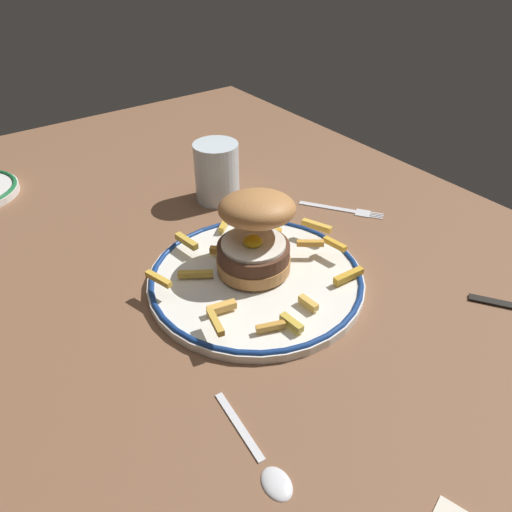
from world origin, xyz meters
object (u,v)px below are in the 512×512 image
at_px(burger, 255,231).
at_px(spoon, 268,468).
at_px(fork, 343,209).
at_px(water_glass, 217,176).
at_px(dinner_plate, 256,278).

bearing_deg(burger, spoon, -33.91).
height_order(burger, fork, burger).
relative_size(burger, water_glass, 1.43).
height_order(burger, spoon, burger).
height_order(dinner_plate, fork, dinner_plate).
distance_m(burger, water_glass, 0.23).
xyz_separation_m(dinner_plate, burger, (-0.02, 0.01, 0.06)).
relative_size(fork, spoon, 0.94).
distance_m(burger, spoon, 0.31).
xyz_separation_m(burger, water_glass, (-0.21, 0.07, -0.03)).
bearing_deg(water_glass, fork, 43.03).
relative_size(water_glass, fork, 0.81).
xyz_separation_m(burger, fork, (-0.05, 0.22, -0.07)).
bearing_deg(fork, water_glass, -136.97).
distance_m(burger, fork, 0.24).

